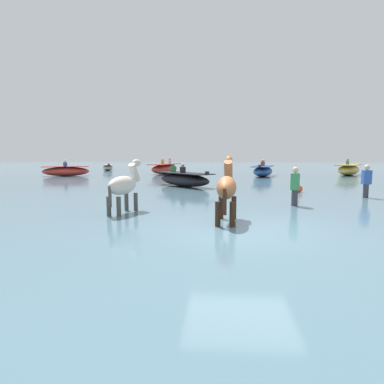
# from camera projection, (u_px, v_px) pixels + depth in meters

# --- Properties ---
(ground_plane) EXTENTS (120.00, 120.00, 0.00)m
(ground_plane) POSITION_uv_depth(u_px,v_px,m) (240.00, 245.00, 7.46)
(ground_plane) COLOR gray
(water_surface) EXTENTS (90.00, 90.00, 0.36)m
(water_surface) POSITION_uv_depth(u_px,v_px,m) (228.00, 189.00, 17.34)
(water_surface) COLOR #476675
(water_surface) RESTS_ON ground
(horse_lead_chestnut) EXTENTS (0.59, 1.84, 2.00)m
(horse_lead_chestnut) POSITION_uv_depth(u_px,v_px,m) (227.00, 189.00, 8.14)
(horse_lead_chestnut) COLOR brown
(horse_lead_chestnut) RESTS_ON ground
(horse_trailing_pinto) EXTENTS (0.78, 1.73, 1.88)m
(horse_trailing_pinto) POSITION_uv_depth(u_px,v_px,m) (124.00, 187.00, 9.41)
(horse_trailing_pinto) COLOR beige
(horse_trailing_pinto) RESTS_ON ground
(boat_mid_channel) EXTENTS (2.20, 3.73, 1.24)m
(boat_mid_channel) POSITION_uv_depth(u_px,v_px,m) (263.00, 171.00, 24.31)
(boat_mid_channel) COLOR #28518E
(boat_mid_channel) RESTS_ON water_surface
(boat_distant_west) EXTENTS (3.21, 4.08, 1.30)m
(boat_distant_west) POSITION_uv_depth(u_px,v_px,m) (348.00, 170.00, 25.65)
(boat_distant_west) COLOR gold
(boat_distant_west) RESTS_ON water_surface
(boat_far_inshore) EXTENTS (2.41, 4.28, 1.30)m
(boat_far_inshore) POSITION_uv_depth(u_px,v_px,m) (165.00, 169.00, 27.39)
(boat_far_inshore) COLOR #BC382D
(boat_far_inshore) RESTS_ON water_surface
(boat_near_starboard) EXTENTS (1.97, 2.89, 0.71)m
(boat_near_starboard) POSITION_uv_depth(u_px,v_px,m) (108.00, 167.00, 32.76)
(boat_near_starboard) COLOR #B2AD9E
(boat_near_starboard) RESTS_ON water_surface
(boat_mid_outer) EXTENTS (3.59, 2.22, 1.21)m
(boat_mid_outer) POSITION_uv_depth(u_px,v_px,m) (66.00, 171.00, 24.58)
(boat_mid_outer) COLOR #BC382D
(boat_mid_outer) RESTS_ON water_surface
(boat_distant_east) EXTENTS (3.43, 3.40, 1.18)m
(boat_distant_east) POSITION_uv_depth(u_px,v_px,m) (184.00, 179.00, 17.01)
(boat_distant_east) COLOR black
(boat_distant_east) RESTS_ON water_surface
(person_wading_close) EXTENTS (0.34, 0.38, 1.63)m
(person_wading_close) POSITION_uv_depth(u_px,v_px,m) (295.00, 190.00, 10.70)
(person_wading_close) COLOR #383842
(person_wading_close) RESTS_ON ground
(person_wading_mid) EXTENTS (0.35, 0.25, 1.63)m
(person_wading_mid) POSITION_uv_depth(u_px,v_px,m) (366.00, 185.00, 12.62)
(person_wading_mid) COLOR #383842
(person_wading_mid) RESTS_ON ground
(channel_buoy) EXTENTS (0.31, 0.31, 0.72)m
(channel_buoy) POSITION_uv_depth(u_px,v_px,m) (299.00, 189.00, 14.39)
(channel_buoy) COLOR #E54C1E
(channel_buoy) RESTS_ON water_surface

